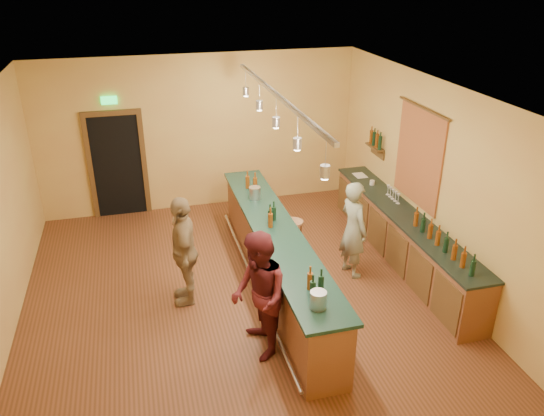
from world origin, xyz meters
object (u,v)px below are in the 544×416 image
object	(u,v)px
tasting_bar	(276,254)
customer_b	(184,250)
back_counter	(402,238)
bartender	(353,229)
bar_stool	(294,229)
customer_a	(259,296)

from	to	relation	value
tasting_bar	customer_b	bearing A→B (deg)	179.57
back_counter	bartender	world-z (taller)	bartender
tasting_bar	bar_stool	xyz separation A→B (m)	(0.56, 0.86, -0.05)
back_counter	customer_a	bearing A→B (deg)	-150.84
back_counter	tasting_bar	bearing A→B (deg)	-175.52
bartender	bar_stool	distance (m)	1.14
bar_stool	customer_a	bearing A→B (deg)	-117.05
tasting_bar	bar_stool	bearing A→B (deg)	56.95
back_counter	bar_stool	world-z (taller)	back_counter
customer_a	customer_b	world-z (taller)	customer_a
bartender	tasting_bar	bearing A→B (deg)	79.67
tasting_bar	bartender	distance (m)	1.36
bartender	back_counter	bearing A→B (deg)	-97.32
back_counter	customer_b	bearing A→B (deg)	-177.39
tasting_bar	bar_stool	size ratio (longest dim) A/B	7.28
tasting_bar	bartender	bearing A→B (deg)	3.21
back_counter	bar_stool	size ratio (longest dim) A/B	6.49
bartender	customer_a	xyz separation A→B (m)	(-1.96, -1.53, 0.06)
bar_stool	customer_b	bearing A→B (deg)	-156.79
back_counter	bar_stool	xyz separation A→B (m)	(-1.75, 0.68, 0.07)
bartender	customer_b	bearing A→B (deg)	77.79
back_counter	customer_a	world-z (taller)	customer_a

